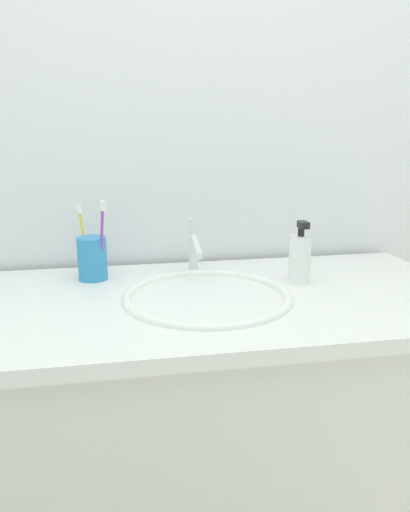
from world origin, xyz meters
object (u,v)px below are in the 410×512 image
faucet (194,247)px  toothbrush_yellow (83,235)px  soap_dispenser (300,259)px  toothbrush_cup (92,258)px  toothbrush_purple (102,236)px

faucet → toothbrush_yellow: 0.29m
toothbrush_yellow → soap_dispenser: bearing=-16.8°
toothbrush_cup → toothbrush_yellow: toothbrush_yellow is taller
faucet → toothbrush_yellow: size_ratio=0.81×
faucet → toothbrush_cup: bearing=179.9°
toothbrush_cup → toothbrush_yellow: 0.07m
toothbrush_yellow → toothbrush_purple: bearing=-53.7°
toothbrush_purple → soap_dispenser: bearing=-11.2°
toothbrush_purple → toothbrush_yellow: (-0.05, 0.06, -0.01)m
faucet → toothbrush_purple: toothbrush_purple is taller
toothbrush_purple → toothbrush_yellow: 0.08m
toothbrush_cup → toothbrush_purple: size_ratio=0.54×
faucet → soap_dispenser: size_ratio=0.93×
faucet → toothbrush_purple: (-0.23, -0.03, 0.04)m
toothbrush_cup → toothbrush_purple: toothbrush_purple is taller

